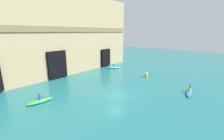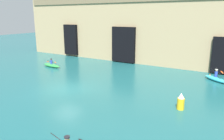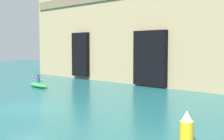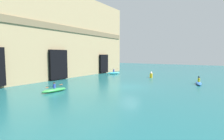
% 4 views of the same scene
% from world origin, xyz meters
% --- Properties ---
extents(ground_plane, '(120.00, 120.00, 0.00)m').
position_xyz_m(ground_plane, '(0.00, 0.00, 0.00)').
color(ground_plane, '#1E6066').
extents(cliff_bluff, '(39.51, 5.79, 15.87)m').
position_xyz_m(cliff_bluff, '(-0.09, 15.87, 7.89)').
color(cliff_bluff, tan).
rests_on(cliff_bluff, ground).
extents(kayak_cyan, '(2.71, 2.41, 1.27)m').
position_xyz_m(kayak_cyan, '(11.54, 9.94, 0.26)').
color(kayak_cyan, '#33B2C6').
rests_on(kayak_cyan, ground).
extents(kayak_blue, '(3.62, 1.34, 1.13)m').
position_xyz_m(kayak_blue, '(7.04, -7.57, 0.21)').
color(kayak_blue, blue).
rests_on(kayak_blue, ground).
extents(kayak_green, '(3.16, 1.12, 1.12)m').
position_xyz_m(kayak_green, '(-7.90, 5.62, 0.24)').
color(kayak_green, green).
rests_on(kayak_green, ground).
extents(marker_buoy, '(0.52, 0.52, 1.26)m').
position_xyz_m(marker_buoy, '(10.26, 0.83, 0.59)').
color(marker_buoy, yellow).
rests_on(marker_buoy, ground).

